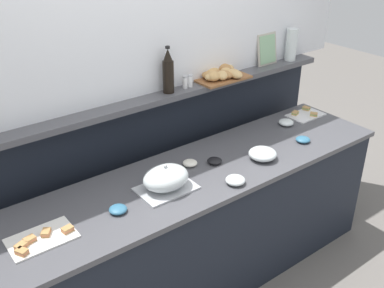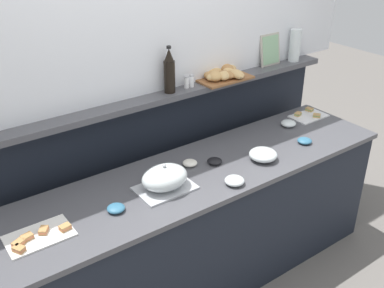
{
  "view_description": "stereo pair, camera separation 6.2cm",
  "coord_description": "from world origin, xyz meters",
  "px_view_note": "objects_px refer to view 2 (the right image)",
  "views": [
    {
      "loc": [
        -1.58,
        -1.94,
        2.41
      ],
      "look_at": [
        -0.02,
        0.1,
        1.07
      ],
      "focal_mm": 42.6,
      "sensor_mm": 36.0,
      "label": 1
    },
    {
      "loc": [
        -1.53,
        -1.98,
        2.41
      ],
      "look_at": [
        -0.02,
        0.1,
        1.07
      ],
      "focal_mm": 42.6,
      "sensor_mm": 36.0,
      "label": 2
    }
  ],
  "objects_px": {
    "condiment_bowl_red": "(116,208)",
    "pepper_shaker": "(192,81)",
    "sandwich_platter_front": "(38,236)",
    "bread_basket": "(223,74)",
    "sandwich_platter_side": "(308,115)",
    "condiment_bowl_teal": "(190,163)",
    "glass_bowl_small": "(234,181)",
    "water_carafe": "(295,45)",
    "wine_bottle_dark": "(169,72)",
    "salt_shaker": "(186,82)",
    "glass_bowl_medium": "(288,124)",
    "serving_cloche": "(165,178)",
    "condiment_bowl_cream": "(305,141)",
    "condiment_bowl_dark": "(215,161)",
    "glass_bowl_large": "(263,155)",
    "framed_picture": "(270,50)"
  },
  "relations": [
    {
      "from": "glass_bowl_large",
      "to": "framed_picture",
      "type": "xyz_separation_m",
      "value": [
        0.61,
        0.61,
        0.47
      ]
    },
    {
      "from": "sandwich_platter_front",
      "to": "condiment_bowl_cream",
      "type": "xyz_separation_m",
      "value": [
        1.89,
        -0.08,
        0.01
      ]
    },
    {
      "from": "glass_bowl_medium",
      "to": "bread_basket",
      "type": "bearing_deg",
      "value": 144.88
    },
    {
      "from": "sandwich_platter_side",
      "to": "salt_shaker",
      "type": "distance_m",
      "value": 1.11
    },
    {
      "from": "sandwich_platter_front",
      "to": "bread_basket",
      "type": "height_order",
      "value": "bread_basket"
    },
    {
      "from": "condiment_bowl_red",
      "to": "bread_basket",
      "type": "xyz_separation_m",
      "value": [
        1.15,
        0.5,
        0.4
      ]
    },
    {
      "from": "water_carafe",
      "to": "condiment_bowl_red",
      "type": "bearing_deg",
      "value": -164.86
    },
    {
      "from": "glass_bowl_medium",
      "to": "pepper_shaker",
      "type": "height_order",
      "value": "pepper_shaker"
    },
    {
      "from": "glass_bowl_medium",
      "to": "water_carafe",
      "type": "xyz_separation_m",
      "value": [
        0.33,
        0.31,
        0.48
      ]
    },
    {
      "from": "bread_basket",
      "to": "condiment_bowl_dark",
      "type": "bearing_deg",
      "value": -133.32
    },
    {
      "from": "framed_picture",
      "to": "water_carafe",
      "type": "distance_m",
      "value": 0.24
    },
    {
      "from": "serving_cloche",
      "to": "condiment_bowl_cream",
      "type": "height_order",
      "value": "serving_cloche"
    },
    {
      "from": "sandwich_platter_side",
      "to": "salt_shaker",
      "type": "height_order",
      "value": "salt_shaker"
    },
    {
      "from": "salt_shaker",
      "to": "pepper_shaker",
      "type": "bearing_deg",
      "value": 0.0
    },
    {
      "from": "serving_cloche",
      "to": "glass_bowl_medium",
      "type": "distance_m",
      "value": 1.25
    },
    {
      "from": "condiment_bowl_teal",
      "to": "sandwich_platter_front",
      "type": "bearing_deg",
      "value": -172.22
    },
    {
      "from": "serving_cloche",
      "to": "condiment_bowl_teal",
      "type": "distance_m",
      "value": 0.32
    },
    {
      "from": "sandwich_platter_side",
      "to": "water_carafe",
      "type": "height_order",
      "value": "water_carafe"
    },
    {
      "from": "condiment_bowl_teal",
      "to": "serving_cloche",
      "type": "bearing_deg",
      "value": -153.6
    },
    {
      "from": "condiment_bowl_red",
      "to": "condiment_bowl_dark",
      "type": "height_order",
      "value": "condiment_bowl_red"
    },
    {
      "from": "glass_bowl_small",
      "to": "pepper_shaker",
      "type": "bearing_deg",
      "value": 75.51
    },
    {
      "from": "glass_bowl_small",
      "to": "condiment_bowl_red",
      "type": "distance_m",
      "value": 0.73
    },
    {
      "from": "sandwich_platter_side",
      "to": "glass_bowl_large",
      "type": "height_order",
      "value": "glass_bowl_large"
    },
    {
      "from": "sandwich_platter_front",
      "to": "salt_shaker",
      "type": "relative_size",
      "value": 3.81
    },
    {
      "from": "condiment_bowl_red",
      "to": "pepper_shaker",
      "type": "xyz_separation_m",
      "value": [
        0.88,
        0.51,
        0.4
      ]
    },
    {
      "from": "glass_bowl_large",
      "to": "glass_bowl_small",
      "type": "bearing_deg",
      "value": -161.27
    },
    {
      "from": "sandwich_platter_side",
      "to": "serving_cloche",
      "type": "distance_m",
      "value": 1.51
    },
    {
      "from": "water_carafe",
      "to": "pepper_shaker",
      "type": "bearing_deg",
      "value": 180.0
    },
    {
      "from": "condiment_bowl_red",
      "to": "pepper_shaker",
      "type": "distance_m",
      "value": 1.1
    },
    {
      "from": "glass_bowl_medium",
      "to": "condiment_bowl_cream",
      "type": "relative_size",
      "value": 1.13
    },
    {
      "from": "glass_bowl_small",
      "to": "condiment_bowl_teal",
      "type": "distance_m",
      "value": 0.35
    },
    {
      "from": "condiment_bowl_red",
      "to": "serving_cloche",
      "type": "bearing_deg",
      "value": 4.59
    },
    {
      "from": "serving_cloche",
      "to": "condiment_bowl_cream",
      "type": "xyz_separation_m",
      "value": [
        1.12,
        -0.08,
        -0.06
      ]
    },
    {
      "from": "wine_bottle_dark",
      "to": "salt_shaker",
      "type": "bearing_deg",
      "value": -0.38
    },
    {
      "from": "condiment_bowl_red",
      "to": "condiment_bowl_cream",
      "type": "bearing_deg",
      "value": -2.15
    },
    {
      "from": "salt_shaker",
      "to": "condiment_bowl_red",
      "type": "bearing_deg",
      "value": -148.54
    },
    {
      "from": "sandwich_platter_front",
      "to": "condiment_bowl_teal",
      "type": "bearing_deg",
      "value": 7.78
    },
    {
      "from": "glass_bowl_medium",
      "to": "wine_bottle_dark",
      "type": "height_order",
      "value": "wine_bottle_dark"
    },
    {
      "from": "wine_bottle_dark",
      "to": "pepper_shaker",
      "type": "relative_size",
      "value": 3.63
    },
    {
      "from": "sandwich_platter_front",
      "to": "condiment_bowl_red",
      "type": "xyz_separation_m",
      "value": [
        0.43,
        -0.02,
        0.01
      ]
    },
    {
      "from": "bread_basket",
      "to": "water_carafe",
      "type": "xyz_separation_m",
      "value": [
        0.75,
        0.01,
        0.09
      ]
    },
    {
      "from": "sandwich_platter_side",
      "to": "condiment_bowl_teal",
      "type": "distance_m",
      "value": 1.22
    },
    {
      "from": "glass_bowl_medium",
      "to": "condiment_bowl_cream",
      "type": "xyz_separation_m",
      "value": [
        -0.11,
        -0.26,
        -0.0
      ]
    },
    {
      "from": "salt_shaker",
      "to": "glass_bowl_large",
      "type": "bearing_deg",
      "value": -69.32
    },
    {
      "from": "bread_basket",
      "to": "sandwich_platter_side",
      "type": "bearing_deg",
      "value": -21.22
    },
    {
      "from": "condiment_bowl_dark",
      "to": "glass_bowl_large",
      "type": "bearing_deg",
      "value": -26.82
    },
    {
      "from": "wine_bottle_dark",
      "to": "condiment_bowl_dark",
      "type": "bearing_deg",
      "value": -81.81
    },
    {
      "from": "glass_bowl_medium",
      "to": "pepper_shaker",
      "type": "xyz_separation_m",
      "value": [
        -0.69,
        0.31,
        0.4
      ]
    },
    {
      "from": "glass_bowl_small",
      "to": "water_carafe",
      "type": "xyz_separation_m",
      "value": [
        1.19,
        0.69,
        0.48
      ]
    },
    {
      "from": "condiment_bowl_dark",
      "to": "water_carafe",
      "type": "height_order",
      "value": "water_carafe"
    }
  ]
}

